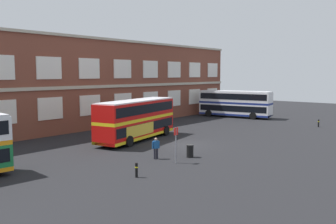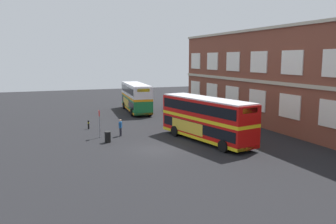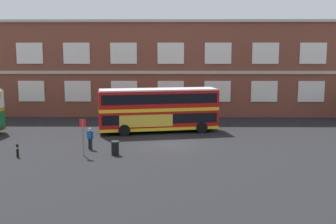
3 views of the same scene
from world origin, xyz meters
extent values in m
plane|color=black|center=(0.00, 2.00, 0.00)|extent=(120.00, 120.00, 0.00)
cube|color=brown|center=(2.49, 18.00, 5.37)|extent=(53.16, 8.00, 10.73)
cube|color=#B2A893|center=(2.49, 13.92, 5.15)|extent=(53.16, 0.16, 0.36)
cube|color=#B2A893|center=(2.49, 13.95, 10.88)|extent=(53.16, 0.28, 0.30)
cube|color=silver|center=(-16.11, 13.94, 3.01)|extent=(2.98, 0.12, 2.36)
cube|color=silver|center=(-10.80, 13.94, 3.01)|extent=(2.98, 0.12, 2.36)
cube|color=silver|center=(-5.48, 13.94, 3.01)|extent=(2.98, 0.12, 2.36)
cube|color=silver|center=(-0.17, 13.94, 3.01)|extent=(2.98, 0.12, 2.36)
cube|color=silver|center=(5.15, 13.94, 3.01)|extent=(2.98, 0.12, 2.36)
cube|color=silver|center=(10.47, 13.94, 3.01)|extent=(2.98, 0.12, 2.36)
cube|color=silver|center=(15.78, 13.94, 3.01)|extent=(2.98, 0.12, 2.36)
cube|color=silver|center=(-16.11, 13.94, 7.30)|extent=(2.98, 0.12, 2.36)
cube|color=silver|center=(-10.80, 13.94, 7.30)|extent=(2.98, 0.12, 2.36)
cube|color=silver|center=(-5.48, 13.94, 7.30)|extent=(2.98, 0.12, 2.36)
cube|color=silver|center=(-0.17, 13.94, 7.30)|extent=(2.98, 0.12, 2.36)
cube|color=silver|center=(5.15, 13.94, 7.30)|extent=(2.98, 0.12, 2.36)
cube|color=silver|center=(10.47, 13.94, 7.30)|extent=(2.98, 0.12, 2.36)
cube|color=silver|center=(15.78, 13.94, 7.30)|extent=(2.98, 0.12, 2.36)
cube|color=red|center=(-1.27, 5.25, 1.23)|extent=(11.29, 4.68, 1.75)
cube|color=black|center=(-1.27, 5.25, 1.44)|extent=(10.86, 4.63, 0.90)
cube|color=yellow|center=(-1.27, 5.25, 2.25)|extent=(11.29, 4.68, 0.30)
cube|color=red|center=(-1.27, 5.25, 3.17)|extent=(11.29, 4.68, 1.55)
cube|color=black|center=(-1.27, 5.25, 3.25)|extent=(10.86, 4.63, 0.90)
cube|color=yellow|center=(-1.27, 5.25, 0.49)|extent=(11.29, 4.70, 0.28)
cube|color=silver|center=(-1.27, 5.25, 4.01)|extent=(11.05, 4.54, 0.12)
cube|color=gold|center=(-2.30, 3.73, 1.31)|extent=(4.75, 0.99, 1.10)
cube|color=yellow|center=(4.10, 6.34, 3.60)|extent=(0.39, 1.64, 0.40)
cylinder|color=black|center=(2.76, 4.77, 0.52)|extent=(1.08, 0.52, 1.04)
cylinder|color=black|center=(2.26, 7.27, 0.52)|extent=(1.08, 0.52, 1.04)
cylinder|color=black|center=(-4.25, 3.35, 0.52)|extent=(1.08, 0.52, 1.04)
cylinder|color=black|center=(-4.75, 5.85, 0.52)|extent=(1.08, 0.52, 1.04)
cylinder|color=black|center=(-6.20, -1.75, 0.42)|extent=(0.22, 0.22, 0.85)
cylinder|color=black|center=(-6.37, -1.65, 0.42)|extent=(0.22, 0.22, 0.85)
cube|color=#194C8C|center=(-6.29, -1.70, 1.15)|extent=(0.47, 0.40, 0.60)
cylinder|color=#194C8C|center=(-6.06, -1.83, 1.12)|extent=(0.15, 0.15, 0.57)
cylinder|color=#194C8C|center=(-6.51, -1.57, 1.12)|extent=(0.15, 0.15, 0.57)
sphere|color=tan|center=(-6.29, -1.70, 1.59)|extent=(0.22, 0.22, 0.22)
cylinder|color=slate|center=(-6.36, -3.75, 1.35)|extent=(0.10, 0.10, 2.70)
cube|color=red|center=(-6.36, -3.77, 2.42)|extent=(0.44, 0.04, 0.56)
cylinder|color=black|center=(-4.11, -3.44, 0.47)|extent=(0.56, 0.56, 0.95)
cylinder|color=black|center=(-4.11, -3.44, 0.99)|extent=(0.60, 0.60, 0.08)
cylinder|color=black|center=(-11.00, -4.15, 0.47)|extent=(0.18, 0.18, 0.95)
cylinder|color=yellow|center=(-11.00, -4.15, 0.68)|extent=(0.19, 0.19, 0.08)
camera|label=1|loc=(-27.75, -20.52, 6.71)|focal=39.39mm
camera|label=2|loc=(26.90, -9.63, 7.71)|focal=36.92mm
camera|label=3|loc=(0.09, -32.41, 7.45)|focal=43.69mm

